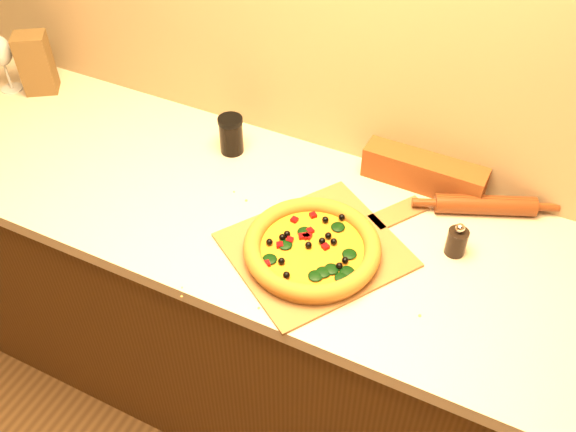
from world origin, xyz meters
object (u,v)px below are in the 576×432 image
Objects in this scene: pepper_grinder at (457,241)px; rolling_pin at (485,205)px; pizza_peel at (321,247)px; pizza at (312,248)px; wine_glass at (0,52)px; dark_jar at (231,135)px.

rolling_pin is (0.03, 0.18, -0.01)m from pepper_grinder.
pizza reaches higher than pizza_peel.
pepper_grinder is 0.50× the size of wine_glass.
rolling_pin is (0.35, 0.35, -0.00)m from pizza.
pizza_peel is 0.48m from dark_jar.
pizza is 1.75× the size of wine_glass.
pizza_peel is 4.92× the size of dark_jar.
dark_jar is at bearing 144.19° from pizza.
pepper_grinder reaches higher than pizza.
wine_glass is at bearing 168.63° from pizza.
pizza is 0.49m from rolling_pin.
pepper_grinder is (0.31, 0.14, 0.04)m from pizza_peel.
pepper_grinder reaches higher than rolling_pin.
wine_glass reaches higher than pepper_grinder.
pepper_grinder is 0.18m from rolling_pin.
dark_jar is (0.83, 0.04, -0.08)m from wine_glass.
wine_glass is (-1.23, 0.25, 0.11)m from pizza.
wine_glass is at bearing -156.67° from pizza_peel.
pepper_grinder is at bearing -8.91° from dark_jar.
dark_jar reaches higher than pizza_peel.
pizza_peel is 1.26m from wine_glass.
pepper_grinder is 0.83× the size of dark_jar.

